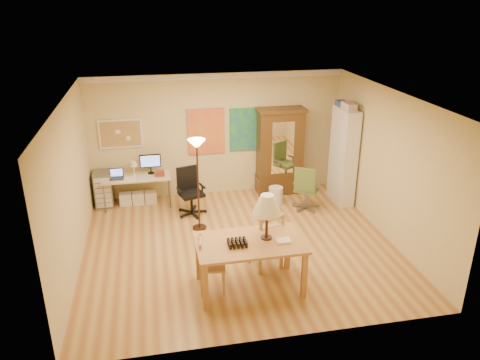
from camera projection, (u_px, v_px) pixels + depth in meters
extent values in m
plane|color=#A06938|center=(239.00, 245.00, 8.47)|extent=(5.50, 5.50, 0.00)
cube|color=white|center=(217.00, 76.00, 9.72)|extent=(5.50, 0.08, 0.12)
cube|color=tan|center=(121.00, 134.00, 9.79)|extent=(0.90, 0.04, 0.62)
cube|color=gold|center=(206.00, 131.00, 10.13)|extent=(0.80, 0.04, 1.00)
cube|color=#23678D|center=(247.00, 129.00, 10.29)|extent=(0.75, 0.04, 0.95)
cube|color=olive|center=(250.00, 243.00, 6.97)|extent=(1.63, 0.99, 0.04)
cube|color=olive|center=(206.00, 287.00, 6.61)|extent=(0.08, 0.08, 0.77)
cube|color=olive|center=(304.00, 275.00, 6.89)|extent=(0.08, 0.08, 0.77)
cube|color=olive|center=(198.00, 257.00, 7.35)|extent=(0.08, 0.08, 0.77)
cube|color=olive|center=(288.00, 248.00, 7.63)|extent=(0.08, 0.08, 0.77)
cylinder|color=black|center=(266.00, 237.00, 7.06)|extent=(0.17, 0.17, 0.02)
cylinder|color=black|center=(267.00, 225.00, 6.98)|extent=(0.04, 0.04, 0.43)
cone|color=beige|center=(267.00, 204.00, 6.85)|extent=(0.43, 0.43, 0.30)
cube|color=white|center=(283.00, 241.00, 6.95)|extent=(0.22, 0.16, 0.03)
cube|color=black|center=(237.00, 243.00, 6.84)|extent=(0.30, 0.24, 0.09)
cube|color=tan|center=(265.00, 240.00, 7.68)|extent=(0.57, 0.55, 0.04)
cube|color=tan|center=(270.00, 245.00, 8.01)|extent=(0.05, 0.05, 0.45)
cube|color=tan|center=(249.00, 251.00, 7.84)|extent=(0.05, 0.05, 0.45)
cube|color=tan|center=(281.00, 256.00, 7.70)|extent=(0.05, 0.05, 0.45)
cube|color=tan|center=(260.00, 262.00, 7.53)|extent=(0.05, 0.05, 0.45)
cube|color=tan|center=(282.00, 228.00, 7.50)|extent=(0.05, 0.05, 0.53)
cube|color=tan|center=(261.00, 234.00, 7.34)|extent=(0.05, 0.05, 0.53)
cube|color=tan|center=(272.00, 228.00, 7.40)|extent=(0.39, 0.14, 0.05)
cube|color=tan|center=(212.00, 265.00, 7.08)|extent=(0.43, 0.45, 0.04)
cube|color=tan|center=(224.00, 283.00, 7.01)|extent=(0.04, 0.04, 0.40)
cube|color=tan|center=(223.00, 271.00, 7.34)|extent=(0.04, 0.04, 0.40)
cube|color=tan|center=(202.00, 284.00, 6.99)|extent=(0.04, 0.04, 0.40)
cube|color=tan|center=(202.00, 271.00, 7.31)|extent=(0.04, 0.04, 0.40)
cube|color=tan|center=(201.00, 259.00, 6.82)|extent=(0.04, 0.04, 0.46)
cube|color=tan|center=(201.00, 246.00, 7.15)|extent=(0.04, 0.04, 0.46)
cube|color=tan|center=(201.00, 250.00, 6.97)|extent=(0.07, 0.35, 0.05)
cylinder|color=#3D2618|center=(200.00, 227.00, 9.07)|extent=(0.27, 0.27, 0.03)
cylinder|color=#3D2618|center=(198.00, 187.00, 8.76)|extent=(0.03, 0.03, 1.69)
cone|color=#FFE0A5|center=(197.00, 143.00, 8.43)|extent=(0.33, 0.33, 0.13)
cube|color=beige|center=(136.00, 177.00, 9.84)|extent=(1.42, 0.62, 0.03)
cylinder|color=slate|center=(104.00, 199.00, 9.60)|extent=(0.03, 0.03, 0.62)
cylinder|color=slate|center=(170.00, 194.00, 9.84)|extent=(0.03, 0.03, 0.62)
cylinder|color=slate|center=(106.00, 189.00, 10.09)|extent=(0.03, 0.03, 0.62)
cylinder|color=slate|center=(169.00, 184.00, 10.32)|extent=(0.03, 0.03, 0.62)
cube|color=black|center=(117.00, 178.00, 9.72)|extent=(0.28, 0.20, 0.01)
cube|color=black|center=(117.00, 172.00, 9.81)|extent=(0.28, 0.05, 0.18)
cube|color=black|center=(150.00, 161.00, 9.91)|extent=(0.44, 0.04, 0.28)
cone|color=beige|center=(133.00, 163.00, 9.81)|extent=(0.18, 0.18, 0.11)
cube|color=white|center=(130.00, 179.00, 9.69)|extent=(0.22, 0.28, 0.01)
cube|color=maroon|center=(160.00, 173.00, 9.86)|extent=(0.20, 0.14, 0.11)
cube|color=white|center=(126.00, 199.00, 10.02)|extent=(0.25, 0.21, 0.27)
cube|color=white|center=(138.00, 198.00, 10.07)|extent=(0.25, 0.21, 0.27)
cube|color=silver|center=(151.00, 197.00, 10.12)|extent=(0.25, 0.21, 0.27)
cylinder|color=black|center=(192.00, 204.00, 9.56)|extent=(0.06, 0.06, 0.38)
cube|color=black|center=(191.00, 194.00, 9.48)|extent=(0.56, 0.55, 0.07)
cube|color=black|center=(187.00, 178.00, 9.55)|extent=(0.43, 0.17, 0.49)
cube|color=black|center=(179.00, 190.00, 9.33)|extent=(0.12, 0.28, 0.03)
cube|color=black|center=(202.00, 186.00, 9.54)|extent=(0.12, 0.28, 0.03)
cylinder|color=slate|center=(306.00, 198.00, 9.82)|extent=(0.06, 0.06, 0.38)
cube|color=#4D622C|center=(307.00, 189.00, 9.74)|extent=(0.61, 0.61, 0.07)
cube|color=#4D622C|center=(305.00, 180.00, 9.45)|extent=(0.39, 0.27, 0.49)
cube|color=slate|center=(318.00, 185.00, 9.60)|extent=(0.18, 0.26, 0.03)
cube|color=slate|center=(295.00, 181.00, 9.77)|extent=(0.18, 0.26, 0.03)
cube|color=slate|center=(104.00, 188.00, 9.94)|extent=(0.38, 0.43, 0.76)
cube|color=silver|center=(103.00, 193.00, 9.73)|extent=(0.32, 0.02, 0.65)
cube|color=#3E2710|center=(280.00, 153.00, 10.40)|extent=(0.98, 0.45, 1.88)
cube|color=#3E2710|center=(279.00, 183.00, 10.68)|extent=(1.02, 0.48, 0.38)
cube|color=white|center=(283.00, 148.00, 10.12)|extent=(0.49, 0.01, 1.16)
cube|color=#3E2710|center=(281.00, 110.00, 10.04)|extent=(1.05, 0.50, 0.07)
cube|color=white|center=(343.00, 156.00, 9.92)|extent=(0.31, 0.82, 2.05)
cube|color=#993333|center=(342.00, 182.00, 9.97)|extent=(0.18, 0.41, 0.25)
cube|color=#334C99|center=(340.00, 123.00, 9.85)|extent=(0.18, 0.29, 0.21)
cylinder|color=silver|center=(276.00, 196.00, 10.04)|extent=(0.31, 0.31, 0.39)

